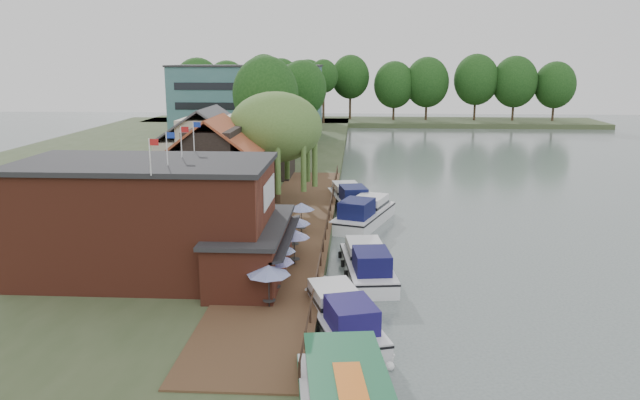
{
  "coord_description": "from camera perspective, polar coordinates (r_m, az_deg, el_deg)",
  "views": [
    {
      "loc": [
        -3.02,
        -37.65,
        14.31
      ],
      "look_at": [
        -6.0,
        12.0,
        3.0
      ],
      "focal_mm": 35.0,
      "sensor_mm": 36.0,
      "label": 1
    }
  ],
  "objects": [
    {
      "name": "umbrella_2",
      "position": [
        38.06,
        -3.7,
        -5.63
      ],
      "size": [
        1.99,
        1.99,
        2.38
      ],
      "primitive_type": null,
      "color": "navy",
      "rests_on": "quay_deck"
    },
    {
      "name": "bank_tree_3",
      "position": [
        115.17,
        -1.3,
        9.3
      ],
      "size": [
        6.41,
        6.41,
        12.53
      ],
      "primitive_type": null,
      "color": "#143811",
      "rests_on": "land_bank"
    },
    {
      "name": "willow",
      "position": [
        57.71,
        -4.06,
        4.71
      ],
      "size": [
        8.6,
        8.6,
        10.43
      ],
      "primitive_type": null,
      "color": "#476B2D",
      "rests_on": "land_bank"
    },
    {
      "name": "umbrella_0",
      "position": [
        34.16,
        -4.7,
        -7.84
      ],
      "size": [
        2.41,
        2.41,
        2.38
      ],
      "primitive_type": null,
      "color": "navy",
      "rests_on": "quay_deck"
    },
    {
      "name": "bank_tree_4",
      "position": [
        122.89,
        -3.55,
        9.71
      ],
      "size": [
        7.38,
        7.38,
        13.42
      ],
      "primitive_type": null,
      "color": "#143811",
      "rests_on": "land_bank"
    },
    {
      "name": "hotel_block",
      "position": [
        109.54,
        -6.63,
        8.98
      ],
      "size": [
        25.4,
        12.4,
        12.3
      ],
      "primitive_type": null,
      "color": "#38666B",
      "rests_on": "land_bank"
    },
    {
      "name": "cottage_a",
      "position": [
        53.79,
        -9.5,
        2.94
      ],
      "size": [
        8.6,
        7.6,
        8.5
      ],
      "primitive_type": null,
      "color": "black",
      "rests_on": "land_bank"
    },
    {
      "name": "cottage_b",
      "position": [
        64.09,
        -10.15,
        4.48
      ],
      "size": [
        9.6,
        8.6,
        8.5
      ],
      "primitive_type": null,
      "color": "beige",
      "rests_on": "land_bank"
    },
    {
      "name": "pub",
      "position": [
        39.46,
        -12.84,
        -1.69
      ],
      "size": [
        20.0,
        11.0,
        7.3
      ],
      "primitive_type": null,
      "color": "maroon",
      "rests_on": "land_bank"
    },
    {
      "name": "quay_deck",
      "position": [
        49.71,
        -2.44,
        -2.67
      ],
      "size": [
        6.0,
        50.0,
        0.1
      ],
      "primitive_type": "cube",
      "color": "#47301E",
      "rests_on": "land_bank"
    },
    {
      "name": "cruiser_1",
      "position": [
        41.83,
        4.37,
        -5.48
      ],
      "size": [
        4.42,
        10.26,
        2.41
      ],
      "primitive_type": null,
      "rotation": [
        0.0,
        0.0,
        0.12
      ],
      "color": "white",
      "rests_on": "ground"
    },
    {
      "name": "bank_tree_1",
      "position": [
        90.35,
        -4.59,
        8.15
      ],
      "size": [
        6.21,
        6.21,
        12.07
      ],
      "primitive_type": null,
      "color": "#143811",
      "rests_on": "land_bank"
    },
    {
      "name": "cottage_c",
      "position": [
        72.07,
        -5.38,
        5.53
      ],
      "size": [
        7.6,
        7.6,
        8.5
      ],
      "primitive_type": null,
      "color": "black",
      "rests_on": "land_bank"
    },
    {
      "name": "quay_rail",
      "position": [
        49.88,
        0.7,
        -2.07
      ],
      "size": [
        0.2,
        49.0,
        1.0
      ],
      "primitive_type": null,
      "color": "black",
      "rests_on": "land_bank"
    },
    {
      "name": "swan",
      "position": [
        30.5,
        6.41,
        -14.79
      ],
      "size": [
        0.44,
        0.44,
        0.44
      ],
      "primitive_type": "sphere",
      "color": "white",
      "rests_on": "ground"
    },
    {
      "name": "umbrella_1",
      "position": [
        36.11,
        -4.18,
        -6.67
      ],
      "size": [
        2.3,
        2.3,
        2.38
      ],
      "primitive_type": null,
      "color": "#211B94",
      "rests_on": "quay_deck"
    },
    {
      "name": "cruiser_3",
      "position": [
        61.16,
        2.7,
        0.46
      ],
      "size": [
        5.35,
        10.65,
        2.48
      ],
      "primitive_type": null,
      "rotation": [
        0.0,
        0.0,
        0.21
      ],
      "color": "silver",
      "rests_on": "ground"
    },
    {
      "name": "cruiser_2",
      "position": [
        54.97,
        4.06,
        -0.91
      ],
      "size": [
        6.69,
        11.16,
        2.6
      ],
      "primitive_type": null,
      "rotation": [
        0.0,
        0.0,
        -0.33
      ],
      "color": "white",
      "rests_on": "ground"
    },
    {
      "name": "ground",
      "position": [
        40.39,
        7.57,
        -8.06
      ],
      "size": [
        260.0,
        260.0,
        0.0
      ],
      "primitive_type": "plane",
      "color": "#505C5A",
      "rests_on": "ground"
    },
    {
      "name": "umbrella_5",
      "position": [
        48.25,
        -1.71,
        -1.62
      ],
      "size": [
        2.07,
        2.07,
        2.38
      ],
      "primitive_type": null,
      "color": "navy",
      "rests_on": "quay_deck"
    },
    {
      "name": "bank_tree_0",
      "position": [
        81.58,
        -4.97,
        8.23
      ],
      "size": [
        8.48,
        8.48,
        13.74
      ],
      "primitive_type": null,
      "color": "#143811",
      "rests_on": "land_bank"
    },
    {
      "name": "bank_tree_2",
      "position": [
        96.9,
        -1.65,
        8.82
      ],
      "size": [
        7.52,
        7.52,
        13.14
      ],
      "primitive_type": null,
      "color": "#143811",
      "rests_on": "land_bank"
    },
    {
      "name": "bank_tree_5",
      "position": [
        132.78,
        0.32,
        9.91
      ],
      "size": [
        6.09,
        6.09,
        13.21
      ],
      "primitive_type": null,
      "color": "#143811",
      "rests_on": "land_bank"
    },
    {
      "name": "cruiser_0",
      "position": [
        33.72,
        1.96,
        -10.08
      ],
      "size": [
        5.97,
        10.37,
        2.39
      ],
      "primitive_type": null,
      "rotation": [
        0.0,
        0.0,
        0.3
      ],
      "color": "silver",
      "rests_on": "ground"
    },
    {
      "name": "umbrella_4",
      "position": [
        44.18,
        -2.39,
        -2.99
      ],
      "size": [
        2.36,
        2.36,
        2.38
      ],
      "primitive_type": null,
      "color": "navy",
      "rests_on": "quay_deck"
    },
    {
      "name": "umbrella_3",
      "position": [
        40.87,
        -2.35,
        -4.31
      ],
      "size": [
        2.06,
        2.06,
        2.38
      ],
      "primitive_type": null,
      "color": "navy",
      "rests_on": "quay_deck"
    },
    {
      "name": "land_bank",
      "position": [
        78.72,
        -16.68,
        2.16
      ],
      "size": [
        50.0,
        140.0,
        1.0
      ],
      "primitive_type": "cube",
      "color": "#384728",
      "rests_on": "ground"
    }
  ]
}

